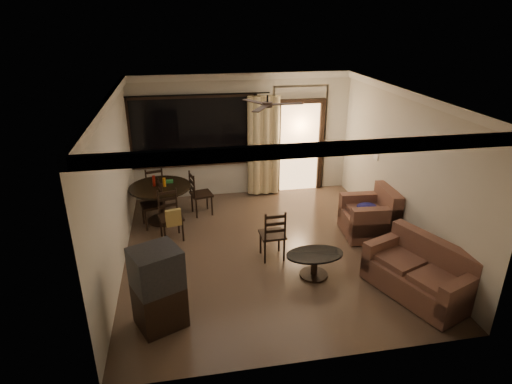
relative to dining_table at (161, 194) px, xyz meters
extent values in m
plane|color=#7F6651|center=(1.87, -1.55, -0.61)|extent=(5.50, 5.50, 0.00)
plane|color=beige|center=(1.87, 1.20, 0.79)|extent=(5.00, 0.00, 5.00)
plane|color=beige|center=(1.87, -4.30, 0.79)|extent=(5.00, 0.00, 5.00)
plane|color=beige|center=(-0.63, -1.55, 0.79)|extent=(0.00, 5.50, 5.50)
plane|color=beige|center=(4.37, -1.55, 0.79)|extent=(0.00, 5.50, 5.50)
plane|color=white|center=(1.87, -1.55, 2.19)|extent=(5.50, 5.50, 0.00)
cube|color=black|center=(0.77, 1.17, 0.97)|extent=(2.70, 0.04, 1.45)
cylinder|color=black|center=(0.87, 1.08, 1.77)|extent=(3.20, 0.03, 0.03)
cube|color=#FFC684|center=(3.22, 1.15, 0.44)|extent=(0.91, 0.03, 2.08)
cube|color=white|center=(4.35, -0.50, 0.69)|extent=(0.02, 0.18, 0.12)
cylinder|color=black|center=(1.87, -1.55, 2.13)|extent=(0.03, 0.03, 0.12)
cylinder|color=black|center=(1.87, -1.55, 2.04)|extent=(0.16, 0.16, 0.08)
cylinder|color=black|center=(0.00, 0.00, 0.14)|extent=(1.23, 1.23, 0.04)
cylinder|color=black|center=(0.00, 0.00, -0.23)|extent=(0.12, 0.12, 0.72)
cylinder|color=black|center=(0.00, 0.00, -0.59)|extent=(0.62, 0.62, 0.03)
cylinder|color=maroon|center=(-0.11, 0.03, 0.27)|extent=(0.06, 0.06, 0.22)
cylinder|color=#C57415|center=(0.09, -0.03, 0.25)|extent=(0.06, 0.06, 0.18)
cube|color=#237535|center=(0.19, 0.17, 0.19)|extent=(0.14, 0.10, 0.05)
cube|color=black|center=(-0.18, -0.20, -0.16)|extent=(0.50, 0.50, 0.04)
cube|color=black|center=(0.83, 0.19, -0.16)|extent=(0.50, 0.50, 0.04)
cube|color=black|center=(0.19, -0.83, -0.16)|extent=(0.50, 0.50, 0.04)
cube|color=tan|center=(0.25, -1.05, -0.06)|extent=(0.29, 0.14, 0.32)
cube|color=black|center=(-0.18, 0.75, -0.16)|extent=(0.50, 0.50, 0.04)
cube|color=black|center=(0.04, -3.26, -0.30)|extent=(0.78, 0.75, 0.62)
cube|color=black|center=(0.04, -3.26, 0.29)|extent=(0.78, 0.75, 0.55)
cube|color=black|center=(0.32, -3.14, 0.29)|extent=(0.20, 0.41, 0.38)
cube|color=#482821|center=(3.87, -3.27, -0.39)|extent=(1.34, 1.76, 0.39)
cube|color=#482821|center=(4.16, -3.16, -0.07)|extent=(0.75, 1.53, 0.64)
cube|color=#482821|center=(4.12, -3.92, -0.20)|extent=(0.84, 0.47, 0.49)
cube|color=#482821|center=(3.61, -2.63, -0.20)|extent=(0.84, 0.47, 0.49)
cube|color=#482821|center=(3.82, -3.29, -0.17)|extent=(1.05, 1.49, 0.12)
cube|color=#482821|center=(3.92, -1.34, -0.37)|extent=(0.98, 0.98, 0.43)
cube|color=#482821|center=(4.27, -1.36, -0.01)|extent=(0.28, 0.93, 0.70)
cube|color=#482821|center=(3.89, -1.70, -0.15)|extent=(0.93, 0.26, 0.54)
cube|color=#482821|center=(3.94, -0.98, -0.15)|extent=(0.93, 0.26, 0.54)
cube|color=#482821|center=(3.86, -1.33, -0.12)|extent=(0.70, 0.75, 0.13)
ellipsoid|color=#131354|center=(3.86, -1.33, -0.01)|extent=(0.39, 0.32, 0.11)
ellipsoid|color=black|center=(2.48, -2.51, -0.21)|extent=(0.94, 0.57, 0.03)
cylinder|color=black|center=(2.48, -2.51, -0.41)|extent=(0.10, 0.10, 0.38)
cylinder|color=black|center=(2.48, -2.51, -0.59)|extent=(0.46, 0.46, 0.03)
cube|color=black|center=(1.92, -1.82, -0.16)|extent=(0.43, 0.43, 0.04)
camera|label=1|loc=(0.47, -8.20, 3.39)|focal=30.00mm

